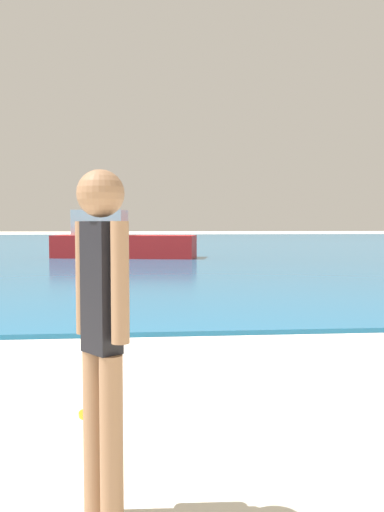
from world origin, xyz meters
TOP-DOWN VIEW (x-y plane):
  - water at (0.00, 41.55)m, footprint 160.00×60.00m
  - person_standing at (-1.06, 7.64)m, footprint 0.24×0.30m
  - frisbee at (-1.20, 9.00)m, footprint 0.24×0.24m
  - boat_near at (-1.69, 25.69)m, footprint 5.42×2.70m

SIDE VIEW (x-z plane):
  - frisbee at x=-1.20m, z-range 0.00..0.03m
  - water at x=0.00m, z-range 0.00..0.06m
  - boat_near at x=-1.69m, z-range -0.21..1.55m
  - person_standing at x=-1.06m, z-range 0.11..1.65m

